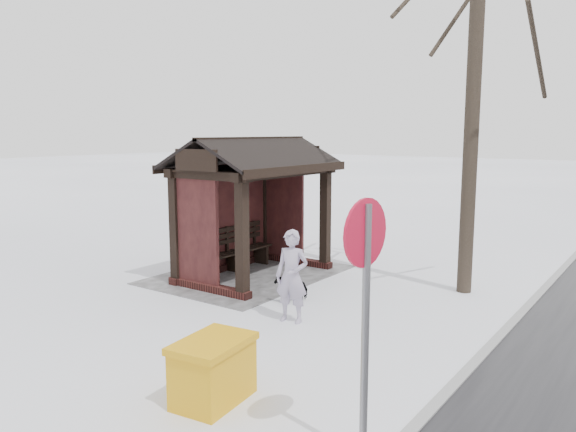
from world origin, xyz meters
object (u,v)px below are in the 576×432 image
(bus_shelter, at_px, (249,179))
(road_sign, at_px, (365,276))
(grit_bin, at_px, (213,370))
(pedestrian, at_px, (292,276))
(dog, at_px, (292,288))

(bus_shelter, height_order, road_sign, bus_shelter)
(grit_bin, xyz_separation_m, road_sign, (0.02, 2.00, 1.46))
(grit_bin, bearing_deg, pedestrian, -169.84)
(pedestrian, distance_m, dog, 1.24)
(grit_bin, height_order, road_sign, road_sign)
(pedestrian, height_order, dog, pedestrian)
(dog, relative_size, grit_bin, 0.58)
(grit_bin, distance_m, road_sign, 2.48)
(grit_bin, relative_size, road_sign, 0.41)
(dog, bearing_deg, grit_bin, -46.14)
(bus_shelter, height_order, pedestrian, bus_shelter)
(pedestrian, distance_m, road_sign, 4.22)
(road_sign, bearing_deg, bus_shelter, -125.23)
(dog, height_order, road_sign, road_sign)
(grit_bin, bearing_deg, road_sign, 82.63)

